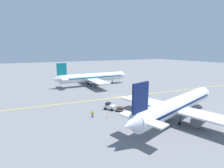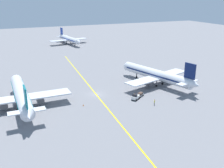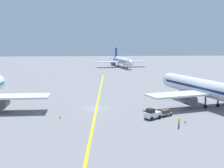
{
  "view_description": "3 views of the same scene",
  "coord_description": "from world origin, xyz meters",
  "px_view_note": "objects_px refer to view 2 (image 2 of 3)",
  "views": [
    {
      "loc": [
        49.89,
        -29.35,
        15.7
      ],
      "look_at": [
        0.64,
        -3.78,
        4.99
      ],
      "focal_mm": 28.0,
      "sensor_mm": 36.0,
      "label": 1
    },
    {
      "loc": [
        -27.19,
        -75.94,
        31.01
      ],
      "look_at": [
        5.13,
        -1.39,
        3.32
      ],
      "focal_mm": 42.0,
      "sensor_mm": 36.0,
      "label": 2
    },
    {
      "loc": [
        -1.63,
        -62.68,
        14.14
      ],
      "look_at": [
        3.46,
        3.02,
        4.64
      ],
      "focal_mm": 50.0,
      "sensor_mm": 36.0,
      "label": 3
    }
  ],
  "objects_px": {
    "airplane_at_gate": "(21,95)",
    "ground_crew_worker": "(154,102)",
    "airplane_distant_taxiing": "(69,39)",
    "baggage_tug_white": "(135,97)",
    "airplane_adjacent_stand": "(157,75)",
    "traffic_cone_near_nose": "(155,100)",
    "traffic_cone_mid_apron": "(83,105)",
    "baggage_cart_trailing": "(140,94)"
  },
  "relations": [
    {
      "from": "traffic_cone_mid_apron",
      "to": "ground_crew_worker",
      "type": "bearing_deg",
      "value": -21.77
    },
    {
      "from": "ground_crew_worker",
      "to": "airplane_adjacent_stand",
      "type": "bearing_deg",
      "value": 55.92
    },
    {
      "from": "airplane_adjacent_stand",
      "to": "traffic_cone_near_nose",
      "type": "bearing_deg",
      "value": -124.14
    },
    {
      "from": "traffic_cone_near_nose",
      "to": "baggage_tug_white",
      "type": "bearing_deg",
      "value": 147.7
    },
    {
      "from": "ground_crew_worker",
      "to": "airplane_distant_taxiing",
      "type": "bearing_deg",
      "value": 88.48
    },
    {
      "from": "airplane_at_gate",
      "to": "baggage_cart_trailing",
      "type": "height_order",
      "value": "airplane_at_gate"
    },
    {
      "from": "traffic_cone_mid_apron",
      "to": "airplane_adjacent_stand",
      "type": "bearing_deg",
      "value": 14.99
    },
    {
      "from": "airplane_adjacent_stand",
      "to": "airplane_distant_taxiing",
      "type": "distance_m",
      "value": 94.33
    },
    {
      "from": "airplane_at_gate",
      "to": "airplane_adjacent_stand",
      "type": "xyz_separation_m",
      "value": [
        46.81,
        1.84,
        0.0
      ]
    },
    {
      "from": "airplane_distant_taxiing",
      "to": "traffic_cone_near_nose",
      "type": "xyz_separation_m",
      "value": [
        -0.95,
        -107.0,
        -3.06
      ]
    },
    {
      "from": "airplane_at_gate",
      "to": "airplane_distant_taxiing",
      "type": "xyz_separation_m",
      "value": [
        38.94,
        95.84,
        -0.37
      ]
    },
    {
      "from": "airplane_adjacent_stand",
      "to": "airplane_distant_taxiing",
      "type": "relative_size",
      "value": 1.09
    },
    {
      "from": "airplane_at_gate",
      "to": "airplane_distant_taxiing",
      "type": "bearing_deg",
      "value": 67.89
    },
    {
      "from": "baggage_tug_white",
      "to": "ground_crew_worker",
      "type": "distance_m",
      "value": 6.82
    },
    {
      "from": "baggage_tug_white",
      "to": "traffic_cone_mid_apron",
      "type": "height_order",
      "value": "baggage_tug_white"
    },
    {
      "from": "baggage_tug_white",
      "to": "baggage_cart_trailing",
      "type": "xyz_separation_m",
      "value": [
        2.74,
        1.84,
        -0.14
      ]
    },
    {
      "from": "traffic_cone_near_nose",
      "to": "baggage_cart_trailing",
      "type": "bearing_deg",
      "value": 114.42
    },
    {
      "from": "airplane_at_gate",
      "to": "airplane_distant_taxiing",
      "type": "distance_m",
      "value": 103.45
    },
    {
      "from": "airplane_at_gate",
      "to": "traffic_cone_mid_apron",
      "type": "height_order",
      "value": "airplane_at_gate"
    },
    {
      "from": "airplane_adjacent_stand",
      "to": "ground_crew_worker",
      "type": "distance_m",
      "value": 19.43
    },
    {
      "from": "baggage_cart_trailing",
      "to": "traffic_cone_mid_apron",
      "type": "xyz_separation_m",
      "value": [
        -19.24,
        -0.13,
        -0.49
      ]
    },
    {
      "from": "airplane_at_gate",
      "to": "ground_crew_worker",
      "type": "height_order",
      "value": "airplane_at_gate"
    },
    {
      "from": "traffic_cone_near_nose",
      "to": "airplane_distant_taxiing",
      "type": "bearing_deg",
      "value": 89.49
    },
    {
      "from": "airplane_at_gate",
      "to": "traffic_cone_near_nose",
      "type": "height_order",
      "value": "airplane_at_gate"
    },
    {
      "from": "traffic_cone_near_nose",
      "to": "airplane_at_gate",
      "type": "bearing_deg",
      "value": 163.64
    },
    {
      "from": "airplane_adjacent_stand",
      "to": "traffic_cone_near_nose",
      "type": "relative_size",
      "value": 63.38
    },
    {
      "from": "airplane_distant_taxiing",
      "to": "ground_crew_worker",
      "type": "relative_size",
      "value": 19.0
    },
    {
      "from": "airplane_adjacent_stand",
      "to": "traffic_cone_near_nose",
      "type": "distance_m",
      "value": 16.07
    },
    {
      "from": "airplane_adjacent_stand",
      "to": "traffic_cone_mid_apron",
      "type": "distance_m",
      "value": 31.57
    },
    {
      "from": "baggage_cart_trailing",
      "to": "traffic_cone_mid_apron",
      "type": "distance_m",
      "value": 19.24
    },
    {
      "from": "airplane_distant_taxiing",
      "to": "baggage_cart_trailing",
      "type": "xyz_separation_m",
      "value": [
        -3.22,
        -101.99,
        -2.58
      ]
    },
    {
      "from": "airplane_adjacent_stand",
      "to": "baggage_cart_trailing",
      "type": "bearing_deg",
      "value": -144.23
    },
    {
      "from": "airplane_adjacent_stand",
      "to": "ground_crew_worker",
      "type": "height_order",
      "value": "airplane_adjacent_stand"
    },
    {
      "from": "baggage_tug_white",
      "to": "baggage_cart_trailing",
      "type": "bearing_deg",
      "value": 33.9
    },
    {
      "from": "airplane_at_gate",
      "to": "airplane_adjacent_stand",
      "type": "bearing_deg",
      "value": 2.25
    },
    {
      "from": "baggage_cart_trailing",
      "to": "ground_crew_worker",
      "type": "height_order",
      "value": "ground_crew_worker"
    },
    {
      "from": "airplane_at_gate",
      "to": "ground_crew_worker",
      "type": "bearing_deg",
      "value": -21.35
    },
    {
      "from": "airplane_adjacent_stand",
      "to": "traffic_cone_mid_apron",
      "type": "relative_size",
      "value": 63.38
    },
    {
      "from": "ground_crew_worker",
      "to": "traffic_cone_mid_apron",
      "type": "distance_m",
      "value": 21.05
    },
    {
      "from": "airplane_at_gate",
      "to": "traffic_cone_near_nose",
      "type": "distance_m",
      "value": 39.75
    },
    {
      "from": "airplane_at_gate",
      "to": "ground_crew_worker",
      "type": "xyz_separation_m",
      "value": [
        36.03,
        -14.08,
        -2.8
      ]
    },
    {
      "from": "airplane_distant_taxiing",
      "to": "baggage_tug_white",
      "type": "xyz_separation_m",
      "value": [
        -5.96,
        -103.83,
        -2.44
      ]
    }
  ]
}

